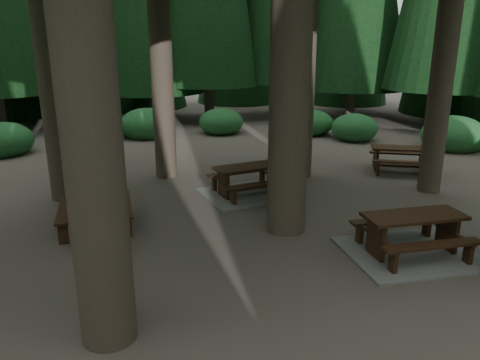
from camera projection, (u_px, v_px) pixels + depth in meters
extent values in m
plane|color=#575047|center=(252.00, 236.00, 9.99)|extent=(80.00, 80.00, 0.00)
cube|color=gray|center=(410.00, 253.00, 9.13)|extent=(2.49, 2.07, 0.05)
cube|color=#32190F|center=(414.00, 216.00, 8.91)|extent=(1.94, 0.78, 0.06)
cube|color=#32190F|center=(395.00, 219.00, 9.60)|extent=(1.93, 0.30, 0.05)
cube|color=#32190F|center=(433.00, 245.00, 8.40)|extent=(1.93, 0.30, 0.05)
cube|color=#32190F|center=(376.00, 240.00, 8.86)|extent=(0.09, 0.59, 0.77)
cube|color=#32190F|center=(376.00, 237.00, 8.84)|extent=(0.11, 1.55, 0.06)
cube|color=#32190F|center=(447.00, 233.00, 9.19)|extent=(0.09, 0.59, 0.77)
cube|color=#32190F|center=(448.00, 230.00, 9.17)|extent=(0.11, 1.55, 0.06)
cube|color=#32190F|center=(411.00, 245.00, 9.08)|extent=(1.61, 0.11, 0.09)
cube|color=#32190F|center=(94.00, 192.00, 10.27)|extent=(0.85, 1.96, 0.06)
cube|color=#32190F|center=(65.00, 209.00, 10.20)|extent=(0.37, 1.93, 0.05)
cube|color=#32190F|center=(125.00, 204.00, 10.52)|extent=(0.37, 1.93, 0.05)
cube|color=#32190F|center=(95.00, 223.00, 9.68)|extent=(0.59, 0.12, 0.77)
cube|color=#32190F|center=(95.00, 220.00, 9.66)|extent=(1.55, 0.17, 0.06)
cube|color=#32190F|center=(96.00, 199.00, 11.10)|extent=(0.59, 0.12, 0.77)
cube|color=#32190F|center=(96.00, 197.00, 11.08)|extent=(1.55, 0.17, 0.06)
cube|color=#32190F|center=(97.00, 218.00, 10.44)|extent=(0.17, 1.60, 0.09)
cube|color=gray|center=(249.00, 194.00, 12.63)|extent=(2.78, 2.48, 0.05)
cube|color=#32190F|center=(249.00, 167.00, 12.41)|extent=(1.98, 1.15, 0.06)
cube|color=#32190F|center=(239.00, 172.00, 13.03)|extent=(1.87, 0.70, 0.05)
cube|color=#32190F|center=(260.00, 184.00, 11.97)|extent=(1.87, 0.70, 0.05)
cube|color=#32190F|center=(224.00, 185.00, 12.21)|extent=(0.22, 0.57, 0.74)
cube|color=#32190F|center=(224.00, 183.00, 12.19)|extent=(0.44, 1.47, 0.06)
cube|color=#32190F|center=(273.00, 178.00, 12.84)|extent=(0.22, 0.57, 0.74)
cube|color=#32190F|center=(273.00, 176.00, 12.82)|extent=(0.44, 1.47, 0.06)
cube|color=#32190F|center=(249.00, 188.00, 12.58)|extent=(1.53, 0.45, 0.08)
cube|color=#32190F|center=(401.00, 148.00, 14.60)|extent=(1.93, 1.35, 0.06)
cube|color=#32190F|center=(398.00, 153.00, 15.26)|extent=(1.76, 0.93, 0.05)
cube|color=#32190F|center=(403.00, 162.00, 14.13)|extent=(1.76, 0.93, 0.05)
cube|color=#32190F|center=(377.00, 159.00, 14.85)|extent=(0.29, 0.54, 0.72)
cube|color=#32190F|center=(377.00, 157.00, 14.83)|extent=(0.64, 1.37, 0.06)
cube|color=#32190F|center=(424.00, 161.00, 14.59)|extent=(0.29, 0.54, 0.72)
cube|color=#32190F|center=(424.00, 160.00, 14.57)|extent=(0.64, 1.37, 0.06)
cube|color=#32190F|center=(400.00, 166.00, 14.77)|extent=(1.41, 0.66, 0.08)
ellipsoid|color=#1F5A2E|center=(453.00, 138.00, 17.81)|extent=(2.42, 2.42, 1.49)
ellipsoid|color=#1F5A2E|center=(354.00, 130.00, 19.29)|extent=(1.90, 1.90, 1.17)
ellipsoid|color=#1F5A2E|center=(312.00, 125.00, 20.42)|extent=(1.84, 1.84, 1.13)
ellipsoid|color=#1F5A2E|center=(221.00, 124.00, 20.65)|extent=(1.95, 1.95, 1.20)
ellipsoid|color=#1F5A2E|center=(147.00, 127.00, 19.96)|extent=(2.31, 2.31, 1.42)
ellipsoid|color=#1F5A2E|center=(93.00, 132.00, 18.92)|extent=(1.93, 1.93, 1.19)
ellipsoid|color=#1F5A2E|center=(3.00, 143.00, 16.91)|extent=(2.15, 2.15, 1.32)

